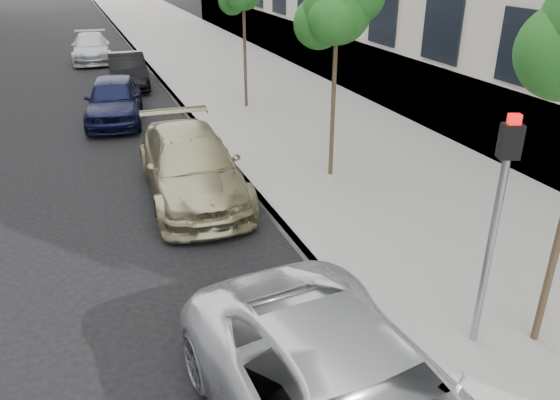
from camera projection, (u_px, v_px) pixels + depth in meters
sidewalk at (208, 57)px, 27.02m from camera, size 6.40×72.00×0.14m
curb at (144, 61)px, 25.99m from camera, size 0.15×72.00×0.14m
tree_mid at (338, 9)px, 11.55m from camera, size 1.81×1.61×4.66m
signal_pole at (497, 209)px, 6.78m from camera, size 0.29×0.26×3.25m
suv at (191, 165)px, 12.06m from camera, size 2.26×5.03×1.43m
sedan_blue at (114, 99)px, 17.23m from camera, size 2.29×4.30×1.39m
sedan_black at (128, 70)px, 21.44m from camera, size 1.53×3.92×1.27m
sedan_rear at (91, 48)px, 26.15m from camera, size 2.04×4.43×1.25m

